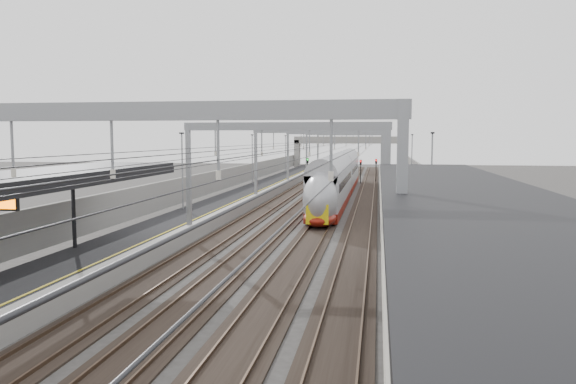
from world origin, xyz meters
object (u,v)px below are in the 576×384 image
(train, at_px, (339,181))
(bench, at_px, (467,266))
(overbridge, at_px, (349,144))
(signal_green, at_px, (308,165))

(train, distance_m, bench, 38.80)
(overbridge, distance_m, signal_green, 26.00)
(overbridge, height_order, bench, overbridge)
(overbridge, bearing_deg, train, -88.34)
(train, relative_size, bench, 24.54)
(train, xyz_separation_m, bench, (7.74, -38.02, -0.42))
(train, bearing_deg, bench, -78.49)
(train, bearing_deg, overbridge, 91.66)
(overbridge, height_order, signal_green, overbridge)
(overbridge, xyz_separation_m, signal_green, (-5.20, -25.31, -2.89))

